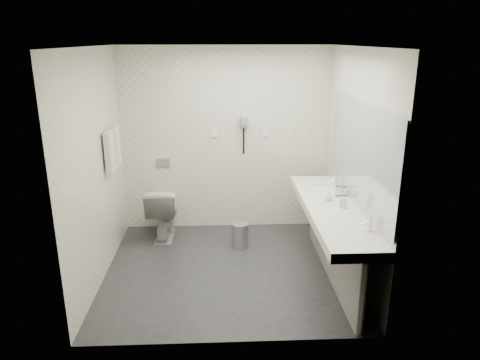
{
  "coord_description": "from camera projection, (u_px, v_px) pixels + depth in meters",
  "views": [
    {
      "loc": [
        -0.07,
        -4.63,
        2.58
      ],
      "look_at": [
        0.15,
        0.15,
        1.05
      ],
      "focal_mm": 33.29,
      "sensor_mm": 36.0,
      "label": 1
    }
  ],
  "objects": [
    {
      "name": "basin_far",
      "position": [
        319.0,
        188.0,
        5.41
      ],
      "size": [
        0.4,
        0.31,
        0.05
      ],
      "primitive_type": "ellipsoid",
      "color": "white",
      "rests_on": "vanity_counter"
    },
    {
      "name": "faucet_near",
      "position": [
        370.0,
        223.0,
        4.16
      ],
      "size": [
        0.04,
        0.04,
        0.15
      ],
      "primitive_type": "cylinder",
      "color": "silver",
      "rests_on": "vanity_counter"
    },
    {
      "name": "wall_left",
      "position": [
        96.0,
        168.0,
        4.75
      ],
      "size": [
        0.0,
        2.6,
        2.6
      ],
      "primitive_type": "plane",
      "rotation": [
        1.57,
        0.0,
        1.57
      ],
      "color": "silver",
      "rests_on": "floor"
    },
    {
      "name": "ceiling",
      "position": [
        226.0,
        46.0,
        4.43
      ],
      "size": [
        2.8,
        2.8,
        0.0
      ],
      "primitive_type": "plane",
      "rotation": [
        3.14,
        0.0,
        0.0
      ],
      "color": "white",
      "rests_on": "wall_back"
    },
    {
      "name": "basin_near",
      "position": [
        348.0,
        233.0,
        4.18
      ],
      "size": [
        0.4,
        0.31,
        0.05
      ],
      "primitive_type": "ellipsoid",
      "color": "white",
      "rests_on": "vanity_counter"
    },
    {
      "name": "toilet",
      "position": [
        163.0,
        212.0,
        5.96
      ],
      "size": [
        0.42,
        0.72,
        0.72
      ],
      "primitive_type": "imported",
      "rotation": [
        0.0,
        0.0,
        3.12
      ],
      "color": "white",
      "rests_on": "floor"
    },
    {
      "name": "glass_right",
      "position": [
        344.0,
        191.0,
        5.1
      ],
      "size": [
        0.08,
        0.08,
        0.11
      ],
      "primitive_type": "cylinder",
      "rotation": [
        0.0,
        0.0,
        0.41
      ],
      "color": "silver",
      "rests_on": "vanity_counter"
    },
    {
      "name": "vanity_counter",
      "position": [
        331.0,
        211.0,
        4.81
      ],
      "size": [
        0.55,
        2.2,
        0.1
      ],
      "primitive_type": "cube",
      "color": "white",
      "rests_on": "floor"
    },
    {
      "name": "switch_plate_b",
      "position": [
        266.0,
        133.0,
        6.03
      ],
      "size": [
        0.09,
        0.02,
        0.09
      ],
      "primitive_type": "cube",
      "color": "white",
      "rests_on": "wall_back"
    },
    {
      "name": "wall_back",
      "position": [
        225.0,
        141.0,
        6.05
      ],
      "size": [
        2.8,
        0.0,
        2.8
      ],
      "primitive_type": "plane",
      "rotation": [
        1.57,
        0.0,
        0.0
      ],
      "color": "silver",
      "rests_on": "floor"
    },
    {
      "name": "mirror",
      "position": [
        360.0,
        152.0,
        4.62
      ],
      "size": [
        0.02,
        2.2,
        1.05
      ],
      "primitive_type": "cube",
      "color": "#B2BCC6",
      "rests_on": "wall_right"
    },
    {
      "name": "faucet_far",
      "position": [
        335.0,
        181.0,
        5.4
      ],
      "size": [
        0.04,
        0.04,
        0.15
      ],
      "primitive_type": "cylinder",
      "color": "silver",
      "rests_on": "vanity_counter"
    },
    {
      "name": "switch_plate_a",
      "position": [
        214.0,
        134.0,
        6.0
      ],
      "size": [
        0.09,
        0.02,
        0.09
      ],
      "primitive_type": "cube",
      "color": "white",
      "rests_on": "wall_back"
    },
    {
      "name": "soap_bottle_c",
      "position": [
        345.0,
        203.0,
        4.72
      ],
      "size": [
        0.05,
        0.05,
        0.12
      ],
      "primitive_type": "imported",
      "rotation": [
        0.0,
        0.0,
        0.14
      ],
      "color": "beige",
      "rests_on": "vanity_counter"
    },
    {
      "name": "wall_front",
      "position": [
        230.0,
        211.0,
        3.57
      ],
      "size": [
        2.8,
        0.0,
        2.8
      ],
      "primitive_type": "plane",
      "rotation": [
        -1.57,
        0.0,
        0.0
      ],
      "color": "silver",
      "rests_on": "floor"
    },
    {
      "name": "towel_near",
      "position": [
        110.0,
        152.0,
        5.12
      ],
      "size": [
        0.07,
        0.24,
        0.48
      ],
      "primitive_type": "cube",
      "color": "silver",
      "rests_on": "towel_rail"
    },
    {
      "name": "pedal_bin",
      "position": [
        240.0,
        236.0,
        5.73
      ],
      "size": [
        0.22,
        0.22,
        0.31
      ],
      "primitive_type": "cylinder",
      "rotation": [
        0.0,
        0.0,
        0.02
      ],
      "color": "#B2B5BA",
      "rests_on": "floor"
    },
    {
      "name": "towel_rail",
      "position": [
        110.0,
        131.0,
        5.19
      ],
      "size": [
        0.02,
        0.62,
        0.02
      ],
      "primitive_type": "cylinder",
      "rotation": [
        1.57,
        0.0,
        0.0
      ],
      "color": "silver",
      "rests_on": "wall_left"
    },
    {
      "name": "dryer_cradle",
      "position": [
        244.0,
        123.0,
        5.96
      ],
      "size": [
        0.1,
        0.04,
        0.14
      ],
      "primitive_type": "cube",
      "color": "gray",
      "rests_on": "wall_back"
    },
    {
      "name": "soap_bottle_b",
      "position": [
        329.0,
        196.0,
        4.95
      ],
      "size": [
        0.11,
        0.11,
        0.1
      ],
      "primitive_type": "imported",
      "rotation": [
        0.0,
        0.0,
        -0.72
      ],
      "color": "beige",
      "rests_on": "vanity_counter"
    },
    {
      "name": "dryer_cord",
      "position": [
        244.0,
        141.0,
        6.02
      ],
      "size": [
        0.02,
        0.02,
        0.35
      ],
      "primitive_type": "cylinder",
      "color": "black",
      "rests_on": "dryer_cradle"
    },
    {
      "name": "glass_left",
      "position": [
        338.0,
        191.0,
        5.09
      ],
      "size": [
        0.08,
        0.08,
        0.12
      ],
      "primitive_type": "cylinder",
      "rotation": [
        0.0,
        0.0,
        0.26
      ],
      "color": "silver",
      "rests_on": "vanity_counter"
    },
    {
      "name": "floor",
      "position": [
        228.0,
        270.0,
        5.19
      ],
      "size": [
        2.8,
        2.8,
        0.0
      ],
      "primitive_type": "plane",
      "color": "#27272B",
      "rests_on": "ground"
    },
    {
      "name": "soap_bottle_a",
      "position": [
        342.0,
        202.0,
        4.75
      ],
      "size": [
        0.06,
        0.06,
        0.11
      ],
      "primitive_type": "imported",
      "rotation": [
        0.0,
        0.0,
        0.13
      ],
      "color": "beige",
      "rests_on": "vanity_counter"
    },
    {
      "name": "vanity_post_near",
      "position": [
        363.0,
        298.0,
        3.95
      ],
      "size": [
        0.06,
        0.06,
        0.75
      ],
      "primitive_type": "cylinder",
      "color": "silver",
      "rests_on": "floor"
    },
    {
      "name": "wall_right",
      "position": [
        354.0,
        165.0,
        4.87
      ],
      "size": [
        0.0,
        2.6,
        2.6
      ],
      "primitive_type": "plane",
      "rotation": [
        1.57,
        0.0,
        -1.57
      ],
      "color": "silver",
      "rests_on": "floor"
    },
    {
      "name": "vanity_panel",
      "position": [
        331.0,
        246.0,
        4.94
      ],
      "size": [
        0.03,
        2.15,
        0.75
      ],
      "primitive_type": "cube",
      "color": "gray",
      "rests_on": "floor"
    },
    {
      "name": "flush_plate",
      "position": [
        163.0,
        163.0,
        6.09
      ],
      "size": [
        0.18,
        0.02,
        0.12
      ],
      "primitive_type": "cube",
      "color": "#B2B5BA",
      "rests_on": "wall_back"
    },
    {
      "name": "dryer_barrel",
      "position": [
        244.0,
        121.0,
        5.88
      ],
      "size": [
        0.08,
        0.14,
        0.08
      ],
      "primitive_type": "cylinder",
      "rotation": [
        1.57,
        0.0,
        0.0
      ],
      "color": "gray",
      "rests_on": "dryer_cradle"
    },
    {
      "name": "towel_far",
      "position": [
        115.0,
        146.0,
        5.39
      ],
      "size": [
        0.07,
        0.24,
        0.48
      ],
      "primitive_type": "cube",
      "color": "silver",
      "rests_on": "towel_rail"
    },
    {
      "name": "vanity_post_far",
      "position": [
        315.0,
        211.0,
        5.93
      ],
      "size": [
        0.06,
        0.06,
        0.75
      ],
      "primitive_type": "cylinder",
      "color": "silver",
      "rests_on": "floor"
    },
    {
      "name": "bin_lid",
      "position": [
        240.0,
        224.0,
        5.68
      ],
      "size": [
        0.22,
        0.22,
        0.02
      ],
      "primitive_type": "cylinder",
      "color": "#B2B5BA",
      "rests_on": "pedal_bin"
    }
  ]
}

